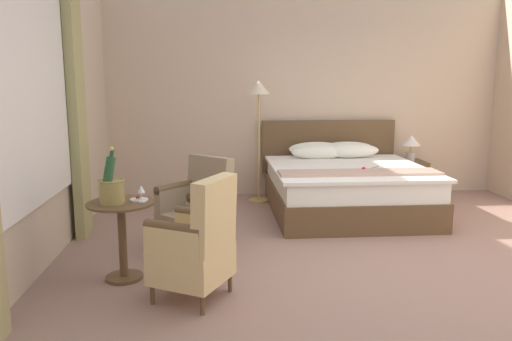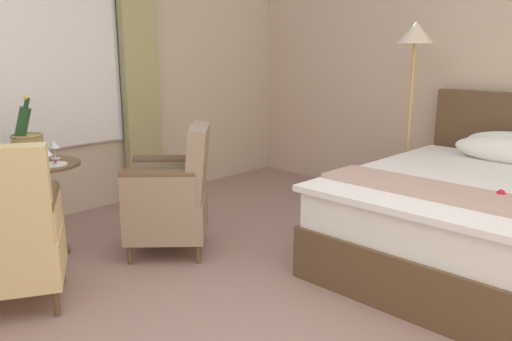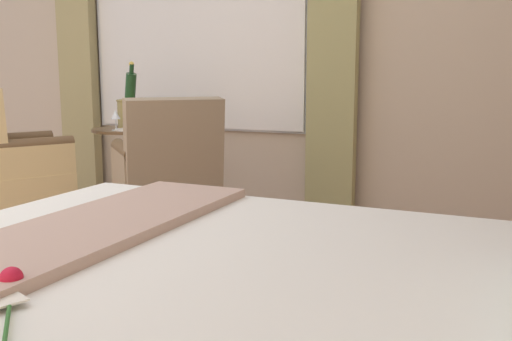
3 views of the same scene
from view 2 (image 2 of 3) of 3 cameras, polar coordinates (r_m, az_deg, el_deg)
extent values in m
cube|color=beige|center=(4.56, -27.25, 13.44)|extent=(0.12, 6.23, 3.12)
cube|color=white|center=(4.48, -26.95, 13.88)|extent=(0.02, 1.97, 1.95)
cube|color=white|center=(4.45, -26.82, 13.91)|extent=(0.02, 1.88, 1.91)
cube|color=tan|center=(4.93, -13.29, 13.67)|extent=(0.10, 0.36, 2.99)
cube|color=brown|center=(3.76, 26.13, -7.81)|extent=(1.88, 2.07, 0.34)
cube|color=white|center=(3.67, 26.60, -3.58)|extent=(1.83, 2.01, 0.24)
cube|color=white|center=(3.58, 26.53, -1.69)|extent=(1.92, 1.95, 0.04)
cube|color=tan|center=(3.11, 23.65, -2.90)|extent=(1.88, 0.37, 0.03)
ellipsoid|color=white|center=(4.27, 26.70, 2.03)|extent=(0.79, 0.23, 0.21)
sphere|color=red|center=(3.21, 26.21, -2.38)|extent=(0.05, 0.05, 0.05)
cylinder|color=tan|center=(4.80, 16.43, -4.46)|extent=(0.28, 0.28, 0.03)
cylinder|color=tan|center=(4.63, 17.05, 4.47)|extent=(0.03, 0.03, 1.48)
cone|color=beige|center=(4.58, 17.79, 14.79)|extent=(0.31, 0.31, 0.18)
cylinder|color=brown|center=(4.01, -22.70, -8.57)|extent=(0.32, 0.32, 0.03)
cylinder|color=brown|center=(3.91, -23.12, -4.26)|extent=(0.07, 0.07, 0.66)
cylinder|color=brown|center=(3.83, -23.59, 0.61)|extent=(0.57, 0.57, 0.02)
cylinder|color=olive|center=(3.85, -24.59, 2.23)|extent=(0.21, 0.21, 0.20)
torus|color=olive|center=(3.83, -24.74, 3.67)|extent=(0.22, 0.22, 0.02)
cylinder|color=white|center=(3.83, -24.71, 3.38)|extent=(0.18, 0.18, 0.03)
cylinder|color=#1E4723|center=(3.83, -25.20, 4.46)|extent=(0.12, 0.14, 0.31)
cylinder|color=#193D1E|center=(3.80, -24.73, 7.07)|extent=(0.04, 0.05, 0.08)
sphere|color=gold|center=(3.80, -24.78, 7.57)|extent=(0.04, 0.04, 0.04)
cylinder|color=white|center=(3.66, -22.59, 0.39)|extent=(0.06, 0.06, 0.01)
cylinder|color=white|center=(3.66, -22.64, 0.99)|extent=(0.01, 0.01, 0.07)
cone|color=white|center=(3.64, -22.74, 2.03)|extent=(0.06, 0.06, 0.06)
cylinder|color=white|center=(3.94, -21.95, 1.31)|extent=(0.07, 0.07, 0.01)
cylinder|color=white|center=(3.93, -22.01, 1.88)|extent=(0.01, 0.01, 0.07)
cone|color=white|center=(3.92, -22.09, 2.85)|extent=(0.08, 0.08, 0.06)
cylinder|color=white|center=(3.71, -21.92, 0.66)|extent=(0.16, 0.16, 0.01)
sphere|color=brown|center=(3.71, -21.95, 0.93)|extent=(0.02, 0.02, 0.02)
sphere|color=maroon|center=(3.73, -21.95, 1.00)|extent=(0.02, 0.02, 0.02)
cylinder|color=brown|center=(4.07, -12.82, -6.70)|extent=(0.04, 0.04, 0.14)
cylinder|color=brown|center=(3.63, -14.24, -9.31)|extent=(0.04, 0.04, 0.14)
cylinder|color=brown|center=(4.01, -6.06, -6.75)|extent=(0.04, 0.04, 0.14)
cylinder|color=brown|center=(3.56, -6.62, -9.44)|extent=(0.04, 0.04, 0.14)
cube|color=gray|center=(3.74, -10.07, -5.07)|extent=(0.79, 0.79, 0.27)
cube|color=gray|center=(3.61, -6.73, 0.96)|extent=(0.50, 0.49, 0.54)
cube|color=gray|center=(3.89, -10.04, -0.52)|extent=(0.42, 0.43, 0.23)
cylinder|color=brown|center=(3.87, -10.10, 1.10)|extent=(0.42, 0.43, 0.09)
cube|color=gray|center=(3.45, -11.09, -2.38)|extent=(0.42, 0.43, 0.23)
cylinder|color=brown|center=(3.42, -11.18, -0.57)|extent=(0.42, 0.43, 0.09)
cylinder|color=brown|center=(3.50, -21.30, -10.63)|extent=(0.04, 0.04, 0.15)
cylinder|color=brown|center=(3.10, -21.82, -13.87)|extent=(0.04, 0.04, 0.15)
cube|color=#D7B97B|center=(3.24, -25.85, -8.90)|extent=(0.71, 0.71, 0.27)
cube|color=#D7B97B|center=(2.92, -27.25, -2.87)|extent=(0.36, 0.51, 0.56)
cube|color=#D7B97B|center=(3.16, -22.41, -4.59)|extent=(0.46, 0.31, 0.20)
cylinder|color=brown|center=(3.13, -22.57, -2.85)|extent=(0.46, 0.31, 0.09)
camera|label=1|loc=(3.86, -92.69, 2.96)|focal=35.00mm
camera|label=3|loc=(3.90, 42.54, 4.20)|focal=40.00mm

